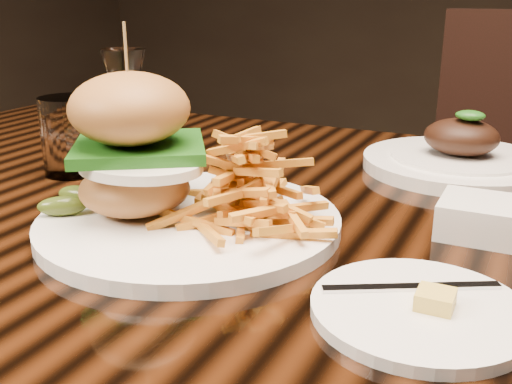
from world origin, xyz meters
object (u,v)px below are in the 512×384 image
at_px(dining_table, 307,274).
at_px(wine_glass, 125,83).
at_px(far_dish, 459,158).
at_px(burger_plate, 186,176).

distance_m(dining_table, wine_glass, 0.36).
relative_size(dining_table, far_dish, 6.06).
distance_m(burger_plate, far_dish, 0.42).
height_order(dining_table, burger_plate, burger_plate).
bearing_deg(burger_plate, far_dish, 35.98).
bearing_deg(far_dish, burger_plate, -122.38).
bearing_deg(burger_plate, dining_table, 23.39).
relative_size(wine_glass, far_dish, 0.63).
height_order(dining_table, wine_glass, wine_glass).
height_order(dining_table, far_dish, far_dish).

